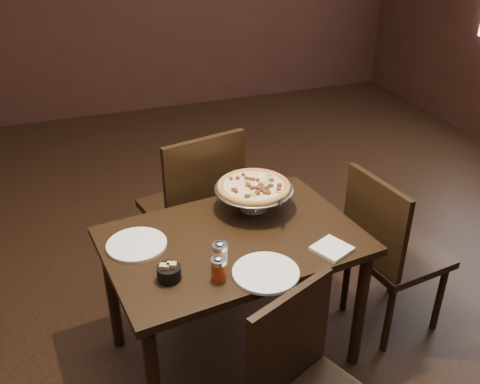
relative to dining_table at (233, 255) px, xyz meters
name	(u,v)px	position (x,y,z in m)	size (l,w,h in m)	color
room	(242,71)	(0.06, 0.05, 0.81)	(6.04, 7.04, 2.84)	black
dining_table	(233,255)	(0.00, 0.00, 0.00)	(1.17, 0.85, 0.69)	black
pizza_stand	(254,187)	(0.17, 0.19, 0.21)	(0.37, 0.37, 0.15)	silver
parmesan_shaker	(220,254)	(-0.11, -0.17, 0.14)	(0.06, 0.06, 0.11)	#F8F0C1
pepper_flake_shaker	(218,269)	(-0.15, -0.25, 0.14)	(0.06, 0.06, 0.11)	#942B0D
packet_caddy	(169,273)	(-0.33, -0.18, 0.12)	(0.09, 0.09, 0.07)	black
napkin_stack	(332,249)	(0.36, -0.23, 0.10)	(0.14, 0.14, 0.01)	white
plate_left	(137,245)	(-0.41, 0.08, 0.10)	(0.26, 0.26, 0.01)	white
plate_near	(266,273)	(0.04, -0.28, 0.10)	(0.27, 0.27, 0.01)	white
serving_spatula	(281,201)	(0.24, 0.03, 0.21)	(0.13, 0.13, 0.02)	silver
chair_far	(195,205)	(-0.01, 0.58, -0.07)	(0.54, 0.54, 0.96)	black
chair_side	(389,248)	(0.78, -0.06, -0.11)	(0.46, 0.46, 0.88)	black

